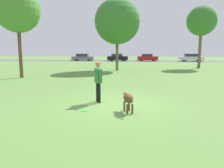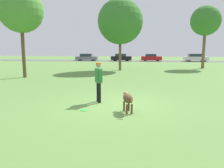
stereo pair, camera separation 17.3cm
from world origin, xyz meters
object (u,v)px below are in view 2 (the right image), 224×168
(tree_far_right, at_px, (206,21))
(parked_car_red, at_px, (151,58))
(dog, at_px, (128,99))
(tree_near_left, at_px, (21,11))
(parked_car_black, at_px, (121,57))
(parked_car_white, at_px, (195,58))
(frisbee, at_px, (84,110))
(parked_car_grey, at_px, (87,57))
(tree_mid_center, at_px, (120,22))
(person, at_px, (99,79))

(tree_far_right, bearing_deg, parked_car_red, 108.83)
(dog, bearing_deg, tree_near_left, 28.39)
(dog, bearing_deg, parked_car_black, -11.25)
(parked_car_black, relative_size, parked_car_white, 0.91)
(tree_near_left, relative_size, parked_car_black, 1.75)
(parked_car_red, bearing_deg, frisbee, -96.70)
(frisbee, relative_size, parked_car_grey, 0.06)
(parked_car_black, bearing_deg, dog, -84.73)
(parked_car_white, bearing_deg, parked_car_black, -178.85)
(tree_near_left, height_order, parked_car_red, tree_near_left)
(tree_mid_center, relative_size, parked_car_grey, 1.69)
(person, xyz_separation_m, dog, (1.30, -1.32, -0.51))
(tree_far_right, bearing_deg, frisbee, -115.45)
(tree_near_left, bearing_deg, parked_car_red, 67.21)
(tree_mid_center, height_order, parked_car_white, tree_mid_center)
(dog, distance_m, parked_car_white, 36.10)
(dog, bearing_deg, parked_car_red, -20.63)
(parked_car_red, bearing_deg, tree_mid_center, -102.33)
(frisbee, bearing_deg, parked_car_white, 71.01)
(parked_car_black, bearing_deg, parked_car_white, -0.31)
(tree_far_right, xyz_separation_m, parked_car_red, (-5.32, 15.61, -4.74))
(person, relative_size, parked_car_red, 0.44)
(person, bearing_deg, dog, 19.80)
(person, xyz_separation_m, parked_car_red, (3.58, 33.59, -0.34))
(tree_far_right, height_order, tree_mid_center, tree_mid_center)
(person, height_order, parked_car_black, person)
(tree_mid_center, xyz_separation_m, parked_car_grey, (-8.50, 19.14, -4.39))
(person, relative_size, parked_car_grey, 0.38)
(parked_car_grey, bearing_deg, person, -77.54)
(tree_far_right, distance_m, parked_car_black, 19.41)
(person, height_order, parked_car_red, person)
(frisbee, bearing_deg, parked_car_red, 83.68)
(frisbee, relative_size, tree_far_right, 0.04)
(tree_far_right, height_order, parked_car_red, tree_far_right)
(parked_car_grey, relative_size, parked_car_black, 1.12)
(dog, height_order, parked_car_black, parked_car_black)
(person, distance_m, dog, 1.93)
(frisbee, xyz_separation_m, tree_near_left, (-7.16, 8.68, 5.13))
(dog, xyz_separation_m, tree_mid_center, (-1.81, 15.63, 4.57))
(tree_near_left, bearing_deg, frisbee, -50.47)
(frisbee, distance_m, parked_car_white, 36.60)
(dog, height_order, frisbee, dog)
(parked_car_grey, bearing_deg, tree_near_left, -89.21)
(tree_mid_center, bearing_deg, parked_car_red, 78.05)
(person, relative_size, tree_near_left, 0.24)
(parked_car_grey, distance_m, parked_car_black, 6.90)
(frisbee, distance_m, parked_car_grey, 35.86)
(person, relative_size, dog, 1.64)
(person, xyz_separation_m, parked_car_white, (11.62, 33.27, -0.30))
(dog, height_order, parked_car_white, parked_car_white)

